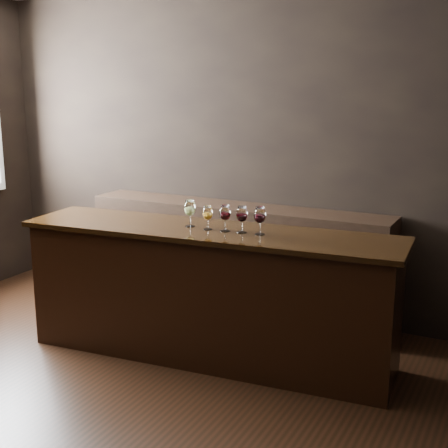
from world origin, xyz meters
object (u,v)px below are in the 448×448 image
at_px(bar_counter, 209,296).
at_px(glass_red_a, 225,213).
at_px(glass_red_b, 242,215).
at_px(glass_red_c, 260,216).
at_px(back_bar_shelf, 236,260).
at_px(glass_amber, 208,213).
at_px(glass_white, 190,209).

relative_size(bar_counter, glass_red_a, 14.29).
distance_m(glass_red_a, glass_red_b, 0.12).
bearing_deg(glass_red_c, glass_red_a, -174.84).
bearing_deg(glass_red_b, glass_red_a, -171.42).
distance_m(back_bar_shelf, glass_amber, 1.11).
distance_m(glass_white, glass_red_c, 0.55).
bearing_deg(bar_counter, glass_red_b, -1.02).
distance_m(bar_counter, glass_amber, 0.63).
bearing_deg(glass_amber, bar_counter, 92.94).
bearing_deg(glass_red_b, bar_counter, -176.20).
relative_size(back_bar_shelf, glass_red_c, 13.80).
bearing_deg(glass_red_a, glass_red_b, 8.58).
distance_m(glass_white, glass_red_a, 0.29).
bearing_deg(back_bar_shelf, glass_white, -86.22).
xyz_separation_m(glass_red_a, glass_red_c, (0.26, 0.02, 0.00)).
bearing_deg(back_bar_shelf, glass_amber, -76.38).
xyz_separation_m(glass_amber, glass_red_c, (0.39, 0.03, 0.02)).
height_order(glass_amber, glass_red_a, glass_red_a).
xyz_separation_m(bar_counter, glass_red_a, (0.13, -0.00, 0.64)).
distance_m(bar_counter, glass_red_b, 0.69).
height_order(back_bar_shelf, glass_white, glass_white).
xyz_separation_m(back_bar_shelf, glass_red_a, (0.35, -0.89, 0.62)).
bearing_deg(glass_red_a, glass_white, 177.57).
height_order(back_bar_shelf, glass_red_a, glass_red_a).
bearing_deg(glass_amber, glass_red_b, 6.48).
height_order(bar_counter, glass_red_b, glass_red_b).
bearing_deg(bar_counter, glass_white, 171.24).
relative_size(back_bar_shelf, glass_red_b, 14.40).
bearing_deg(glass_amber, glass_red_a, 4.54).
xyz_separation_m(back_bar_shelf, glass_red_c, (0.61, -0.87, 0.63)).
height_order(bar_counter, glass_amber, glass_amber).
bearing_deg(glass_red_b, glass_amber, -173.52).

